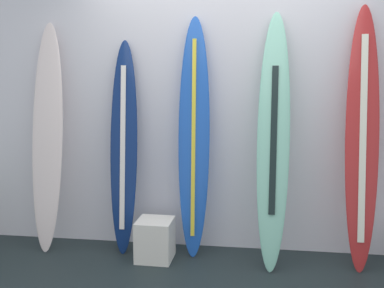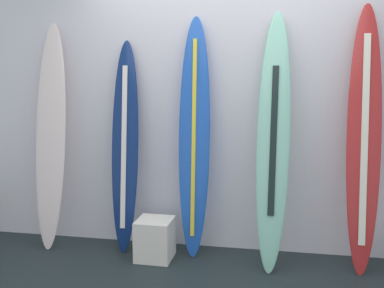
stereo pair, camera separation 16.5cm
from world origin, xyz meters
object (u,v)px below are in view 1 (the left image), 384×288
(surfboard_navy, at_px, (124,149))
(display_block_center, at_px, (155,240))
(surfboard_ivory, at_px, (47,139))
(surfboard_cobalt, at_px, (194,138))
(surfboard_crimson, at_px, (362,138))
(surfboard_seafoam, at_px, (273,141))

(surfboard_navy, xyz_separation_m, display_block_center, (0.32, -0.18, -0.76))
(surfboard_ivory, xyz_separation_m, display_block_center, (1.02, -0.15, -0.84))
(surfboard_cobalt, xyz_separation_m, display_block_center, (-0.32, -0.19, -0.87))
(surfboard_crimson, relative_size, display_block_center, 6.12)
(surfboard_ivory, height_order, display_block_center, surfboard_ivory)
(surfboard_seafoam, relative_size, display_block_center, 6.01)
(surfboard_navy, xyz_separation_m, surfboard_crimson, (2.02, -0.05, 0.14))
(surfboard_crimson, distance_m, display_block_center, 1.94)
(surfboard_ivory, height_order, surfboard_seafoam, surfboard_seafoam)
(surfboard_crimson, bearing_deg, surfboard_cobalt, 177.53)
(surfboard_navy, bearing_deg, surfboard_seafoam, -4.34)
(surfboard_navy, height_order, display_block_center, surfboard_navy)
(surfboard_ivory, bearing_deg, surfboard_cobalt, 1.61)
(surfboard_navy, distance_m, surfboard_crimson, 2.03)
(surfboard_ivory, bearing_deg, surfboard_crimson, -0.47)
(surfboard_seafoam, bearing_deg, surfboard_crimson, 3.59)
(surfboard_cobalt, bearing_deg, surfboard_ivory, -178.39)
(surfboard_cobalt, xyz_separation_m, surfboard_crimson, (1.39, -0.06, 0.03))
(surfboard_navy, bearing_deg, surfboard_ivory, -177.36)
(surfboard_seafoam, height_order, surfboard_crimson, surfboard_crimson)
(surfboard_ivory, distance_m, surfboard_navy, 0.71)
(surfboard_ivory, relative_size, display_block_center, 5.84)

